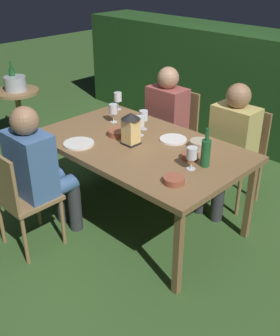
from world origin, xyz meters
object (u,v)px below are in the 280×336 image
object	(u,v)px
wine_glass_e	(140,122)
ice_bucket	(15,82)
plate_b	(79,144)
bowl_dip	(118,133)
chair_side_right_a	(175,129)
person_in_rust	(163,120)
chair_side_left_a	(19,195)
bowl_bread	(200,144)
person_in_mustard	(229,143)
side_table	(19,107)
person_in_blue	(39,168)
wine_glass_a	(144,116)
wine_glass_d	(118,98)
wine_glass_b	(113,110)
bowl_olives	(190,156)
dining_table	(140,150)
green_bottle_on_table	(206,152)
plate_a	(173,139)
bowl_salad	(174,180)
chair_side_right_b	(240,152)
wine_glass_c	(192,154)
lantern_centerpiece	(131,127)

from	to	relation	value
wine_glass_e	ice_bucket	xyz separation A→B (m)	(-2.21, 0.11, -0.14)
plate_b	bowl_dip	distance (m)	0.35
chair_side_right_a	person_in_rust	size ratio (longest dim) A/B	0.76
chair_side_left_a	bowl_bread	size ratio (longest dim) A/B	5.46
person_in_rust	person_in_mustard	bearing A→B (deg)	0.00
person_in_mustard	side_table	size ratio (longest dim) A/B	1.85
person_in_blue	ice_bucket	bearing A→B (deg)	154.04
wine_glass_a	wine_glass_d	distance (m)	0.56
bowl_dip	wine_glass_a	bearing A→B (deg)	76.33
wine_glass_b	bowl_olives	distance (m)	0.96
dining_table	wine_glass_a	distance (m)	0.35
green_bottle_on_table	wine_glass_b	distance (m)	1.11
plate_a	bowl_salad	xyz separation A→B (m)	(0.45, -0.53, 0.02)
chair_side_right_a	bowl_dip	world-z (taller)	chair_side_right_a
person_in_blue	bowl_salad	distance (m)	1.08
chair_side_right_b	plate_a	xyz separation A→B (m)	(-0.24, -0.67, 0.26)
chair_side_right_b	bowl_dip	world-z (taller)	chair_side_right_b
bowl_salad	bowl_bread	bearing A→B (deg)	110.84
wine_glass_a	bowl_olives	xyz separation A→B (m)	(0.64, -0.17, -0.09)
bowl_olives	bowl_dip	size ratio (longest dim) A/B	0.75
chair_side_right_b	person_in_rust	world-z (taller)	person_in_rust
wine_glass_c	side_table	xyz separation A→B (m)	(-2.89, 0.29, -0.44)
wine_glass_a	plate_b	bearing A→B (deg)	-104.10
green_bottle_on_table	wine_glass_d	distance (m)	1.37
person_in_rust	green_bottle_on_table	size ratio (longest dim) A/B	3.96
wine_glass_a	wine_glass_b	size ratio (longest dim) A/B	1.00
chair_side_left_a	ice_bucket	size ratio (longest dim) A/B	2.53
bowl_salad	wine_glass_e	bearing A→B (deg)	150.40
person_in_rust	wine_glass_c	size ratio (longest dim) A/B	6.80
chair_side_right_a	wine_glass_e	distance (m)	0.91
person_in_blue	bowl_bread	xyz separation A→B (m)	(0.77, 0.99, 0.13)
lantern_centerpiece	bowl_salad	distance (m)	0.70
chair_side_right_a	bowl_dip	distance (m)	0.97
person_in_mustard	bowl_bread	size ratio (longest dim) A/B	7.22
chair_side_right_a	wine_glass_a	bearing A→B (deg)	-73.77
lantern_centerpiece	wine_glass_e	world-z (taller)	lantern_centerpiece
wine_glass_b	wine_glass_e	size ratio (longest dim) A/B	1.00
plate_a	ice_bucket	xyz separation A→B (m)	(-2.47, -0.01, -0.03)
dining_table	lantern_centerpiece	size ratio (longest dim) A/B	6.49
green_bottle_on_table	side_table	xyz separation A→B (m)	(-2.93, 0.18, -0.43)
wine_glass_d	plate_b	distance (m)	0.88
bowl_bread	bowl_dip	xyz separation A→B (m)	(-0.64, -0.29, -0.01)
green_bottle_on_table	person_in_blue	bearing A→B (deg)	-142.12
dining_table	bowl_olives	distance (m)	0.46
plate_b	bowl_olives	xyz separation A→B (m)	(0.79, 0.42, 0.02)
plate_b	ice_bucket	bearing A→B (deg)	163.54
bowl_salad	plate_a	bearing A→B (deg)	130.80
chair_side_right_a	wine_glass_e	size ratio (longest dim) A/B	5.15
chair_side_right_b	lantern_centerpiece	xyz separation A→B (m)	(-0.44, -0.96, 0.40)
dining_table	bowl_olives	bearing A→B (deg)	8.42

